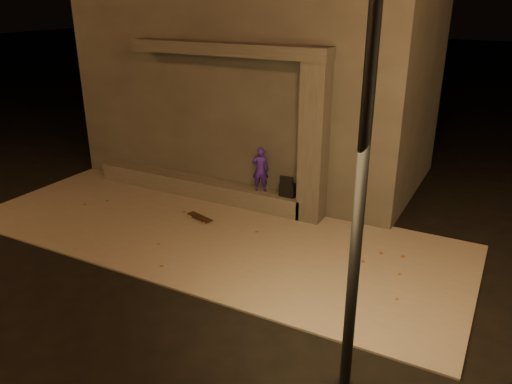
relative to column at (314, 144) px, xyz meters
The scene contains 10 objects.
ground 4.51m from the column, 114.39° to the right, with size 120.00×120.00×0.00m, color black.
sidewalk 3.04m from the column, 134.17° to the right, with size 11.00×4.40×0.04m, color slate.
building 3.92m from the column, 134.55° to the left, with size 9.00×5.10×5.22m.
ledge 3.57m from the column, behind, with size 6.00×0.55×0.45m, color #4A4743.
column is the anchor object (origin of this frame).
canopy 2.93m from the column, behind, with size 5.00×0.70×0.28m, color #373432.
skateboarder 1.56m from the column, behind, with size 0.40×0.26×1.09m, color #30158D.
backpack 1.32m from the column, behind, with size 0.37×0.24×0.52m.
skateboard 3.12m from the column, 150.02° to the right, with size 0.75×0.39×0.08m.
street_lamp_0 5.85m from the column, 63.22° to the right, with size 0.36×0.36×6.87m.
Camera 1 is at (5.57, -6.25, 4.90)m, focal length 35.00 mm.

